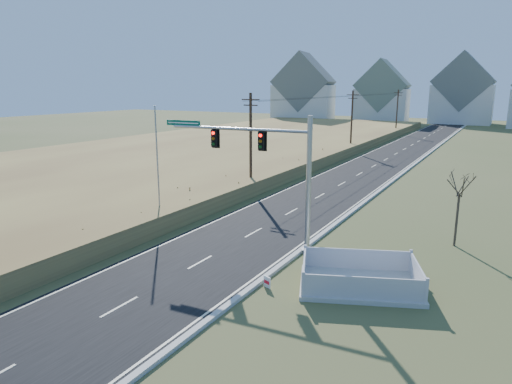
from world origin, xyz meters
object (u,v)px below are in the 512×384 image
fence_enclosure (359,282)px  open_sign (267,282)px  flagpole (158,178)px  bare_tree (460,183)px  traffic_signal_mast (278,169)px

fence_enclosure → open_sign: (-3.88, -2.28, 0.03)m
fence_enclosure → flagpole: bearing=145.6°
flagpole → bare_tree: size_ratio=1.70×
traffic_signal_mast → fence_enclosure: (6.00, -3.02, -4.55)m
traffic_signal_mast → open_sign: (2.13, -5.30, -4.52)m
open_sign → bare_tree: (7.22, 10.92, 3.63)m
traffic_signal_mast → open_sign: 7.28m
open_sign → flagpole: size_ratio=0.07×
traffic_signal_mast → fence_enclosure: size_ratio=1.49×
open_sign → bare_tree: size_ratio=0.12×
open_sign → flagpole: 13.43m
open_sign → fence_enclosure: bearing=51.7°
fence_enclosure → bare_tree: (3.35, 8.65, 3.67)m
traffic_signal_mast → flagpole: 9.72m
traffic_signal_mast → fence_enclosure: bearing=-30.0°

